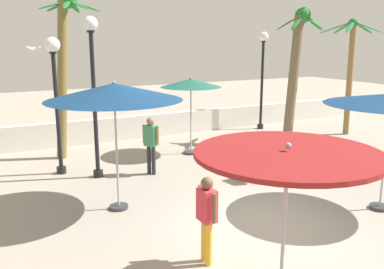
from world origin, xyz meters
name	(u,v)px	position (x,y,z in m)	size (l,w,h in m)	color
ground_plane	(260,226)	(0.00, 0.00, 0.00)	(56.00, 56.00, 0.00)	#9E9384
boundary_wall	(124,128)	(0.00, 9.05, 0.47)	(25.20, 0.30, 0.95)	silver
patio_umbrella_1	(114,92)	(-2.40, 2.35, 2.79)	(3.10, 3.10, 3.05)	#333338
patio_umbrella_2	(191,84)	(1.42, 5.95, 2.45)	(2.10, 2.10, 2.71)	#333338
patio_umbrella_3	(287,163)	(-1.83, -2.86, 2.44)	(2.34, 2.34, 2.71)	#333338
palm_tree_0	(296,62)	(5.85, 5.74, 3.11)	(1.95, 1.98, 5.15)	brown
palm_tree_1	(64,60)	(-2.48, 7.48, 3.31)	(2.06, 1.94, 5.44)	brown
palm_tree_2	(351,62)	(8.69, 5.63, 3.05)	(2.47, 2.61, 4.81)	olive
lamp_post_0	(263,65)	(6.19, 8.25, 2.85)	(0.42, 0.42, 4.30)	black
lamp_post_1	(55,82)	(-3.10, 5.77, 2.75)	(0.44, 0.44, 4.03)	black
lamp_post_2	(93,75)	(-2.20, 4.92, 2.99)	(0.41, 0.41, 4.58)	black
lounge_chair_0	(356,158)	(5.08, 1.89, 0.39)	(0.66, 1.92, 0.84)	#B7B7BC
lounge_chair_1	(262,163)	(2.11, 2.72, 0.40)	(1.93, 0.88, 0.83)	#B7B7BC
guest_1	(207,212)	(-1.77, -0.77, 0.99)	(0.25, 0.56, 1.63)	gold
guest_2	(151,140)	(-0.71, 4.44, 1.06)	(0.40, 0.47, 1.73)	#26262D
seagull_1	(33,49)	(-3.16, 9.53, 3.64)	(0.43, 1.21, 0.15)	white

